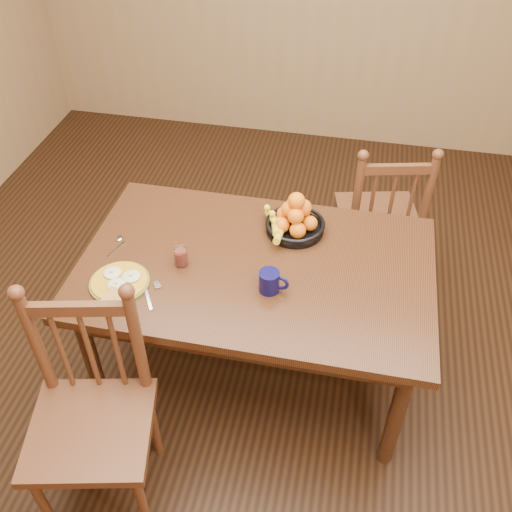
% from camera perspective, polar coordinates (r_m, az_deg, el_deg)
% --- Properties ---
extents(room, '(4.52, 5.02, 2.72)m').
position_cam_1_polar(room, '(2.22, -0.00, 10.59)').
color(room, black).
rests_on(room, ground).
extents(dining_table, '(1.60, 1.00, 0.75)m').
position_cam_1_polar(dining_table, '(2.65, -0.00, -2.17)').
color(dining_table, black).
rests_on(dining_table, ground).
extents(chair_far, '(0.54, 0.52, 1.00)m').
position_cam_1_polar(chair_far, '(3.35, 12.27, 3.75)').
color(chair_far, '#4C2916').
rests_on(chair_far, ground).
extents(chair_near, '(0.57, 0.55, 1.06)m').
position_cam_1_polar(chair_near, '(2.45, -16.10, -15.17)').
color(chair_near, '#4C2916').
rests_on(chair_near, ground).
extents(breakfast_plate, '(0.26, 0.29, 0.04)m').
position_cam_1_polar(breakfast_plate, '(2.56, -13.50, -2.58)').
color(breakfast_plate, '#59601E').
rests_on(breakfast_plate, dining_table).
extents(fork, '(0.08, 0.18, 0.00)m').
position_cam_1_polar(fork, '(2.49, -10.44, -3.73)').
color(fork, silver).
rests_on(fork, dining_table).
extents(spoon, '(0.05, 0.16, 0.01)m').
position_cam_1_polar(spoon, '(2.78, -13.60, 1.41)').
color(spoon, silver).
rests_on(spoon, dining_table).
extents(coffee_mug, '(0.13, 0.09, 0.10)m').
position_cam_1_polar(coffee_mug, '(2.44, 1.43, -2.55)').
color(coffee_mug, '#0B0A3A').
rests_on(coffee_mug, dining_table).
extents(juice_glass, '(0.06, 0.06, 0.09)m').
position_cam_1_polar(juice_glass, '(2.58, -7.52, -0.11)').
color(juice_glass, silver).
rests_on(juice_glass, dining_table).
extents(fruit_bowl, '(0.32, 0.32, 0.22)m').
position_cam_1_polar(fruit_bowl, '(2.73, 3.82, 3.65)').
color(fruit_bowl, black).
rests_on(fruit_bowl, dining_table).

